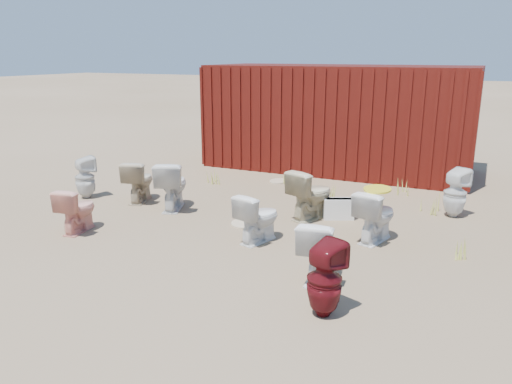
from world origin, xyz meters
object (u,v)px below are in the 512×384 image
at_px(toilet_front_c, 258,217).
at_px(toilet_front_pink, 77,209).
at_px(toilet_front_maroon, 325,279).
at_px(toilet_back_beige_left, 139,181).
at_px(shipping_container, 339,118).
at_px(toilet_front_e, 319,249).
at_px(toilet_front_a, 172,185).
at_px(toilet_back_beige_right, 311,194).
at_px(toilet_back_yellowlid, 376,216).
at_px(loose_tank, 338,209).
at_px(toilet_back_a, 85,177).
at_px(toilet_back_e, 455,193).

bearing_deg(toilet_front_c, toilet_front_pink, 32.44).
xyz_separation_m(toilet_front_maroon, toilet_back_beige_left, (-4.39, 2.60, -0.02)).
height_order(shipping_container, toilet_front_pink, shipping_container).
relative_size(toilet_front_maroon, toilet_front_e, 1.05).
bearing_deg(toilet_front_a, toilet_back_beige_left, -30.73).
xyz_separation_m(shipping_container, toilet_front_e, (1.53, -6.08, -0.81)).
distance_m(toilet_back_beige_right, toilet_back_yellowlid, 1.33).
relative_size(toilet_back_beige_left, loose_tank, 1.55).
height_order(toilet_front_a, toilet_back_yellowlid, toilet_front_a).
bearing_deg(toilet_back_a, toilet_front_a, -150.41).
relative_size(toilet_front_maroon, toilet_back_yellowlid, 1.06).
xyz_separation_m(toilet_front_c, toilet_front_e, (1.20, -0.85, 0.02)).
distance_m(shipping_container, loose_tank, 4.03).
bearing_deg(loose_tank, toilet_back_a, 164.54).
xyz_separation_m(shipping_container, toilet_back_e, (2.84, -2.80, -0.79)).
bearing_deg(loose_tank, toilet_back_yellowlid, -69.82).
bearing_deg(toilet_back_yellowlid, toilet_front_a, 13.86).
bearing_deg(toilet_back_a, toilet_back_beige_left, -140.82).
xyz_separation_m(toilet_front_maroon, loose_tank, (-0.74, 3.15, -0.23)).
height_order(toilet_front_e, loose_tank, toilet_front_e).
bearing_deg(toilet_back_a, toilet_front_pink, 155.78).
relative_size(toilet_back_e, loose_tank, 1.65).
bearing_deg(shipping_container, toilet_front_pink, -111.48).
bearing_deg(toilet_front_maroon, toilet_back_beige_left, -9.96).
bearing_deg(toilet_front_e, toilet_front_maroon, 105.66).
bearing_deg(toilet_back_e, shipping_container, -15.85).
distance_m(toilet_front_a, toilet_front_pink, 1.73).
bearing_deg(loose_tank, toilet_back_beige_right, 176.08).
height_order(toilet_back_beige_right, toilet_back_e, toilet_back_beige_right).
bearing_deg(toilet_front_e, toilet_back_beige_right, -75.01).
relative_size(toilet_back_a, toilet_back_beige_left, 1.03).
height_order(toilet_back_yellowlid, loose_tank, toilet_back_yellowlid).
xyz_separation_m(toilet_back_a, loose_tank, (4.71, 0.81, -0.22)).
bearing_deg(toilet_front_a, toilet_front_pink, 45.86).
height_order(toilet_back_beige_left, toilet_back_beige_right, toilet_back_beige_right).
bearing_deg(toilet_front_e, toilet_front_c, -41.63).
relative_size(toilet_front_maroon, toilet_back_a, 1.02).
distance_m(toilet_front_a, toilet_back_yellowlid, 3.58).
relative_size(toilet_front_e, loose_tank, 1.56).
relative_size(shipping_container, toilet_back_beige_right, 7.16).
height_order(toilet_front_a, loose_tank, toilet_front_a).
bearing_deg(toilet_back_beige_left, toilet_back_e, 179.06).
distance_m(toilet_front_pink, toilet_front_c, 2.81).
bearing_deg(toilet_front_maroon, toilet_back_e, -82.86).
bearing_deg(toilet_front_pink, loose_tank, -155.64).
bearing_deg(toilet_front_maroon, toilet_back_beige_right, -47.87).
distance_m(toilet_front_e, toilet_back_e, 3.53).
bearing_deg(toilet_back_beige_left, loose_tank, 172.16).
bearing_deg(shipping_container, toilet_back_e, -44.62).
distance_m(toilet_front_e, toilet_back_yellowlid, 1.63).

